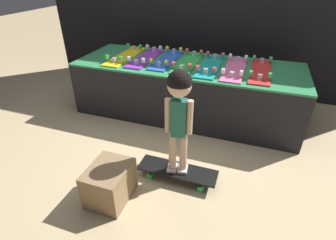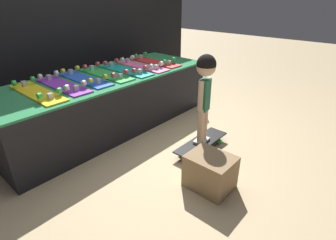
{
  "view_description": "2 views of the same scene",
  "coord_description": "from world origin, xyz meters",
  "px_view_note": "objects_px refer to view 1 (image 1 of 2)",
  "views": [
    {
      "loc": [
        0.72,
        -2.14,
        1.56
      ],
      "look_at": [
        0.04,
        -0.19,
        0.32
      ],
      "focal_mm": 28.0,
      "sensor_mm": 36.0,
      "label": 1
    },
    {
      "loc": [
        -1.67,
        -1.79,
        1.43
      ],
      "look_at": [
        0.04,
        -0.29,
        0.32
      ],
      "focal_mm": 28.0,
      "sensor_mm": 36.0,
      "label": 2
    }
  ],
  "objects_px": {
    "skateboard_blue_on_rack": "(167,59)",
    "skateboard_pink_on_rack": "(235,68)",
    "skateboard_yellow_on_rack": "(125,56)",
    "child": "(179,105)",
    "skateboard_green_on_rack": "(188,62)",
    "skateboard_on_floor": "(177,171)",
    "skateboard_teal_on_rack": "(211,65)",
    "storage_box": "(110,183)",
    "skateboard_red_on_rack": "(261,70)",
    "skateboard_purple_on_rack": "(146,57)"
  },
  "relations": [
    {
      "from": "skateboard_green_on_rack",
      "to": "storage_box",
      "type": "relative_size",
      "value": 2.17
    },
    {
      "from": "skateboard_on_floor",
      "to": "skateboard_green_on_rack",
      "type": "bearing_deg",
      "value": 102.2
    },
    {
      "from": "skateboard_yellow_on_rack",
      "to": "skateboard_purple_on_rack",
      "type": "height_order",
      "value": "same"
    },
    {
      "from": "skateboard_yellow_on_rack",
      "to": "skateboard_on_floor",
      "type": "xyz_separation_m",
      "value": [
        1.02,
        -1.13,
        -0.55
      ]
    },
    {
      "from": "skateboard_on_floor",
      "to": "storage_box",
      "type": "xyz_separation_m",
      "value": [
        -0.42,
        -0.37,
        0.07
      ]
    },
    {
      "from": "skateboard_yellow_on_rack",
      "to": "skateboard_pink_on_rack",
      "type": "relative_size",
      "value": 1.0
    },
    {
      "from": "skateboard_red_on_rack",
      "to": "child",
      "type": "relative_size",
      "value": 0.89
    },
    {
      "from": "skateboard_teal_on_rack",
      "to": "skateboard_blue_on_rack",
      "type": "bearing_deg",
      "value": 174.29
    },
    {
      "from": "skateboard_on_floor",
      "to": "storage_box",
      "type": "height_order",
      "value": "storage_box"
    },
    {
      "from": "skateboard_green_on_rack",
      "to": "skateboard_pink_on_rack",
      "type": "height_order",
      "value": "same"
    },
    {
      "from": "skateboard_green_on_rack",
      "to": "child",
      "type": "distance_m",
      "value": 1.18
    },
    {
      "from": "child",
      "to": "skateboard_green_on_rack",
      "type": "bearing_deg",
      "value": 93.2
    },
    {
      "from": "skateboard_green_on_rack",
      "to": "skateboard_on_floor",
      "type": "bearing_deg",
      "value": -77.8
    },
    {
      "from": "skateboard_blue_on_rack",
      "to": "storage_box",
      "type": "relative_size",
      "value": 2.17
    },
    {
      "from": "skateboard_on_floor",
      "to": "skateboard_yellow_on_rack",
      "type": "bearing_deg",
      "value": 132.13
    },
    {
      "from": "skateboard_blue_on_rack",
      "to": "storage_box",
      "type": "bearing_deg",
      "value": -86.8
    },
    {
      "from": "skateboard_red_on_rack",
      "to": "skateboard_purple_on_rack",
      "type": "bearing_deg",
      "value": 179.47
    },
    {
      "from": "skateboard_pink_on_rack",
      "to": "skateboard_on_floor",
      "type": "xyz_separation_m",
      "value": [
        -0.27,
        -1.11,
        -0.55
      ]
    },
    {
      "from": "skateboard_green_on_rack",
      "to": "skateboard_blue_on_rack",
      "type": "bearing_deg",
      "value": 175.29
    },
    {
      "from": "skateboard_yellow_on_rack",
      "to": "skateboard_blue_on_rack",
      "type": "bearing_deg",
      "value": 4.91
    },
    {
      "from": "skateboard_purple_on_rack",
      "to": "skateboard_teal_on_rack",
      "type": "xyz_separation_m",
      "value": [
        0.77,
        -0.03,
        0.0
      ]
    },
    {
      "from": "skateboard_purple_on_rack",
      "to": "skateboard_on_floor",
      "type": "xyz_separation_m",
      "value": [
        0.76,
        -1.15,
        -0.55
      ]
    },
    {
      "from": "skateboard_green_on_rack",
      "to": "skateboard_pink_on_rack",
      "type": "bearing_deg",
      "value": -4.08
    },
    {
      "from": "skateboard_purple_on_rack",
      "to": "skateboard_red_on_rack",
      "type": "distance_m",
      "value": 1.28
    },
    {
      "from": "skateboard_yellow_on_rack",
      "to": "skateboard_green_on_rack",
      "type": "height_order",
      "value": "same"
    },
    {
      "from": "skateboard_pink_on_rack",
      "to": "storage_box",
      "type": "relative_size",
      "value": 2.17
    },
    {
      "from": "skateboard_teal_on_rack",
      "to": "storage_box",
      "type": "bearing_deg",
      "value": -106.01
    },
    {
      "from": "skateboard_green_on_rack",
      "to": "storage_box",
      "type": "height_order",
      "value": "skateboard_green_on_rack"
    },
    {
      "from": "skateboard_blue_on_rack",
      "to": "storage_box",
      "type": "distance_m",
      "value": 1.62
    },
    {
      "from": "skateboard_yellow_on_rack",
      "to": "skateboard_teal_on_rack",
      "type": "bearing_deg",
      "value": -0.4
    },
    {
      "from": "storage_box",
      "to": "skateboard_yellow_on_rack",
      "type": "bearing_deg",
      "value": 111.84
    },
    {
      "from": "skateboard_green_on_rack",
      "to": "skateboard_on_floor",
      "type": "relative_size",
      "value": 1.17
    },
    {
      "from": "skateboard_teal_on_rack",
      "to": "skateboard_pink_on_rack",
      "type": "xyz_separation_m",
      "value": [
        0.26,
        -0.01,
        0.0
      ]
    },
    {
      "from": "skateboard_purple_on_rack",
      "to": "child",
      "type": "xyz_separation_m",
      "value": [
        0.76,
        -1.15,
        0.07
      ]
    },
    {
      "from": "skateboard_yellow_on_rack",
      "to": "child",
      "type": "relative_size",
      "value": 0.89
    },
    {
      "from": "skateboard_blue_on_rack",
      "to": "skateboard_teal_on_rack",
      "type": "bearing_deg",
      "value": -5.71
    },
    {
      "from": "skateboard_pink_on_rack",
      "to": "skateboard_red_on_rack",
      "type": "bearing_deg",
      "value": 6.21
    },
    {
      "from": "skateboard_yellow_on_rack",
      "to": "storage_box",
      "type": "height_order",
      "value": "skateboard_yellow_on_rack"
    },
    {
      "from": "skateboard_green_on_rack",
      "to": "skateboard_red_on_rack",
      "type": "bearing_deg",
      "value": -0.65
    },
    {
      "from": "skateboard_teal_on_rack",
      "to": "skateboard_red_on_rack",
      "type": "distance_m",
      "value": 0.51
    },
    {
      "from": "skateboard_purple_on_rack",
      "to": "skateboard_green_on_rack",
      "type": "height_order",
      "value": "same"
    },
    {
      "from": "skateboard_purple_on_rack",
      "to": "skateboard_teal_on_rack",
      "type": "bearing_deg",
      "value": -2.48
    },
    {
      "from": "skateboard_teal_on_rack",
      "to": "skateboard_red_on_rack",
      "type": "bearing_deg",
      "value": 2.4
    },
    {
      "from": "skateboard_green_on_rack",
      "to": "skateboard_red_on_rack",
      "type": "xyz_separation_m",
      "value": [
        0.77,
        -0.01,
        0.0
      ]
    },
    {
      "from": "child",
      "to": "storage_box",
      "type": "height_order",
      "value": "child"
    },
    {
      "from": "skateboard_blue_on_rack",
      "to": "skateboard_green_on_rack",
      "type": "relative_size",
      "value": 1.0
    },
    {
      "from": "skateboard_blue_on_rack",
      "to": "child",
      "type": "bearing_deg",
      "value": -66.65
    },
    {
      "from": "skateboard_blue_on_rack",
      "to": "skateboard_pink_on_rack",
      "type": "bearing_deg",
      "value": -4.29
    },
    {
      "from": "skateboard_teal_on_rack",
      "to": "skateboard_on_floor",
      "type": "height_order",
      "value": "skateboard_teal_on_rack"
    },
    {
      "from": "skateboard_green_on_rack",
      "to": "skateboard_on_floor",
      "type": "xyz_separation_m",
      "value": [
        0.25,
        -1.15,
        -0.55
      ]
    }
  ]
}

